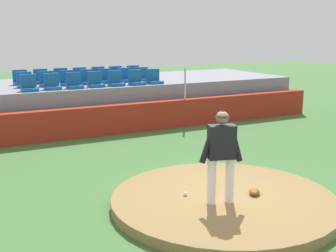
% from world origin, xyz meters
% --- Properties ---
extents(ground_plane, '(60.00, 60.00, 0.00)m').
position_xyz_m(ground_plane, '(0.00, 0.00, 0.00)').
color(ground_plane, '#3F6D35').
extents(pitchers_mound, '(4.22, 4.22, 0.19)m').
position_xyz_m(pitchers_mound, '(0.00, 0.00, 0.09)').
color(pitchers_mound, olive).
rests_on(pitchers_mound, ground_plane).
extents(pitcher, '(0.79, 0.37, 1.70)m').
position_xyz_m(pitcher, '(-0.25, -0.25, 1.18)').
color(pitcher, white).
rests_on(pitcher, pitchers_mound).
extents(baseball, '(0.07, 0.07, 0.07)m').
position_xyz_m(baseball, '(-0.63, 0.34, 0.22)').
color(baseball, white).
rests_on(baseball, pitchers_mound).
extents(fielding_glove, '(0.34, 0.36, 0.11)m').
position_xyz_m(fielding_glove, '(0.55, -0.21, 0.24)').
color(fielding_glove, brown).
rests_on(fielding_glove, pitchers_mound).
extents(brick_barrier, '(16.09, 0.40, 0.93)m').
position_xyz_m(brick_barrier, '(0.00, 6.51, 0.46)').
color(brick_barrier, '#A52A1B').
rests_on(brick_barrier, ground_plane).
extents(fence_post_right, '(0.06, 0.06, 1.06)m').
position_xyz_m(fence_post_right, '(2.83, 6.51, 1.46)').
color(fence_post_right, silver).
rests_on(fence_post_right, brick_barrier).
extents(bleacher_platform, '(15.70, 4.37, 1.40)m').
position_xyz_m(bleacher_platform, '(0.00, 9.12, 0.70)').
color(bleacher_platform, gray).
rests_on(bleacher_platform, ground_plane).
extents(stadium_chair_0, '(0.48, 0.44, 0.50)m').
position_xyz_m(stadium_chair_0, '(-2.13, 7.44, 1.56)').
color(stadium_chair_0, '#175598').
rests_on(stadium_chair_0, bleacher_platform).
extents(stadium_chair_1, '(0.48, 0.44, 0.50)m').
position_xyz_m(stadium_chair_1, '(-1.42, 7.49, 1.56)').
color(stadium_chair_1, '#175598').
rests_on(stadium_chair_1, bleacher_platform).
extents(stadium_chair_2, '(0.48, 0.44, 0.50)m').
position_xyz_m(stadium_chair_2, '(-0.72, 7.45, 1.56)').
color(stadium_chair_2, '#175598').
rests_on(stadium_chair_2, bleacher_platform).
extents(stadium_chair_3, '(0.48, 0.44, 0.50)m').
position_xyz_m(stadium_chair_3, '(-0.00, 7.48, 1.56)').
color(stadium_chair_3, '#175598').
rests_on(stadium_chair_3, bleacher_platform).
extents(stadium_chair_4, '(0.48, 0.44, 0.50)m').
position_xyz_m(stadium_chair_4, '(0.70, 7.46, 1.56)').
color(stadium_chair_4, '#175598').
rests_on(stadium_chair_4, bleacher_platform).
extents(stadium_chair_5, '(0.48, 0.44, 0.50)m').
position_xyz_m(stadium_chair_5, '(1.43, 7.44, 1.56)').
color(stadium_chair_5, '#175598').
rests_on(stadium_chair_5, bleacher_platform).
extents(stadium_chair_6, '(0.48, 0.44, 0.50)m').
position_xyz_m(stadium_chair_6, '(2.12, 7.46, 1.56)').
color(stadium_chair_6, '#175598').
rests_on(stadium_chair_6, bleacher_platform).
extents(stadium_chair_7, '(0.48, 0.44, 0.50)m').
position_xyz_m(stadium_chair_7, '(-2.09, 8.39, 1.56)').
color(stadium_chair_7, '#175598').
rests_on(stadium_chair_7, bleacher_platform).
extents(stadium_chair_8, '(0.48, 0.44, 0.50)m').
position_xyz_m(stadium_chair_8, '(-1.39, 8.35, 1.56)').
color(stadium_chair_8, '#175598').
rests_on(stadium_chair_8, bleacher_platform).
extents(stadium_chair_9, '(0.48, 0.44, 0.50)m').
position_xyz_m(stadium_chair_9, '(-0.68, 8.36, 1.56)').
color(stadium_chair_9, '#175598').
rests_on(stadium_chair_9, bleacher_platform).
extents(stadium_chair_10, '(0.48, 0.44, 0.50)m').
position_xyz_m(stadium_chair_10, '(-0.01, 8.34, 1.56)').
color(stadium_chair_10, '#175598').
rests_on(stadium_chair_10, bleacher_platform).
extents(stadium_chair_11, '(0.48, 0.44, 0.50)m').
position_xyz_m(stadium_chair_11, '(0.68, 8.37, 1.56)').
color(stadium_chair_11, '#175598').
rests_on(stadium_chair_11, bleacher_platform).
extents(stadium_chair_12, '(0.48, 0.44, 0.50)m').
position_xyz_m(stadium_chair_12, '(1.39, 8.37, 1.56)').
color(stadium_chair_12, '#175598').
rests_on(stadium_chair_12, bleacher_platform).
extents(stadium_chair_13, '(0.48, 0.44, 0.50)m').
position_xyz_m(stadium_chair_13, '(2.08, 8.34, 1.56)').
color(stadium_chair_13, '#175598').
rests_on(stadium_chair_13, bleacher_platform).
extents(stadium_chair_14, '(0.48, 0.44, 0.50)m').
position_xyz_m(stadium_chair_14, '(-2.09, 9.24, 1.56)').
color(stadium_chair_14, '#175598').
rests_on(stadium_chair_14, bleacher_platform).
extents(stadium_chair_15, '(0.48, 0.44, 0.50)m').
position_xyz_m(stadium_chair_15, '(-1.39, 9.27, 1.56)').
color(stadium_chair_15, '#175598').
rests_on(stadium_chair_15, bleacher_platform).
extents(stadium_chair_16, '(0.48, 0.44, 0.50)m').
position_xyz_m(stadium_chair_16, '(-0.68, 9.29, 1.56)').
color(stadium_chair_16, '#175598').
rests_on(stadium_chair_16, bleacher_platform).
extents(stadium_chair_17, '(0.48, 0.44, 0.50)m').
position_xyz_m(stadium_chair_17, '(0.02, 9.28, 1.56)').
color(stadium_chair_17, '#175598').
rests_on(stadium_chair_17, bleacher_platform).
extents(stadium_chair_18, '(0.48, 0.44, 0.50)m').
position_xyz_m(stadium_chair_18, '(0.73, 9.29, 1.56)').
color(stadium_chair_18, '#175598').
rests_on(stadium_chair_18, bleacher_platform).
extents(stadium_chair_19, '(0.48, 0.44, 0.50)m').
position_xyz_m(stadium_chair_19, '(1.40, 9.25, 1.56)').
color(stadium_chair_19, '#175598').
rests_on(stadium_chair_19, bleacher_platform).
extents(stadium_chair_20, '(0.48, 0.44, 0.50)m').
position_xyz_m(stadium_chair_20, '(2.11, 9.24, 1.56)').
color(stadium_chair_20, '#175598').
rests_on(stadium_chair_20, bleacher_platform).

